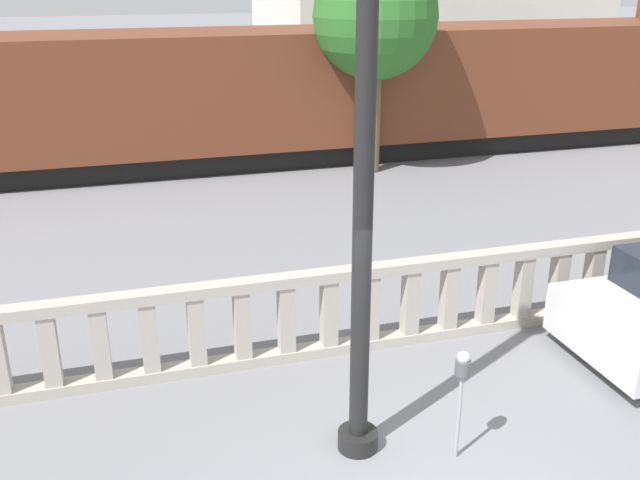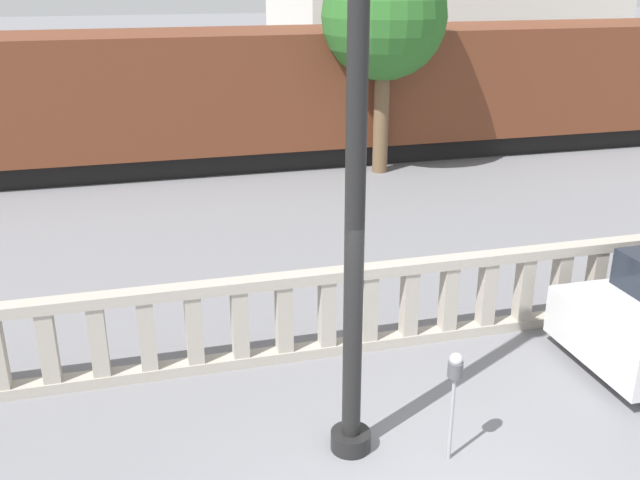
% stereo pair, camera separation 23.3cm
% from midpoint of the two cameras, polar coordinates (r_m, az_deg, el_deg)
% --- Properties ---
extents(balustrade, '(17.35, 0.24, 1.19)m').
position_cam_midpoint_polar(balustrade, '(9.36, 1.68, -5.60)').
color(balustrade, '#ADA599').
rests_on(balustrade, ground).
extents(lamppost, '(0.43, 0.43, 5.13)m').
position_cam_midpoint_polar(lamppost, '(6.68, 2.44, 1.72)').
color(lamppost, black).
rests_on(lamppost, ground).
extents(parking_meter, '(0.16, 0.16, 1.25)m').
position_cam_midpoint_polar(parking_meter, '(7.34, 10.39, -10.55)').
color(parking_meter, '#99999E').
rests_on(parking_meter, ground).
extents(train_near, '(27.61, 3.08, 3.94)m').
position_cam_midpoint_polar(train_near, '(19.23, 0.05, 11.86)').
color(train_near, black).
rests_on(train_near, ground).
extents(tree_left, '(2.95, 2.95, 5.21)m').
position_cam_midpoint_polar(tree_left, '(17.45, 4.06, 17.33)').
color(tree_left, brown).
rests_on(tree_left, ground).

